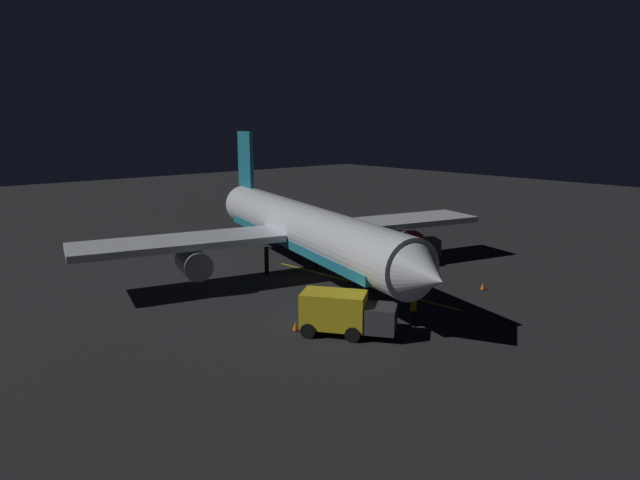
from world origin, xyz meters
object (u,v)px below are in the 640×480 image
at_px(baggage_truck, 343,314).
at_px(traffic_cone_under_wing, 347,332).
at_px(traffic_cone_near_left, 483,286).
at_px(airliner, 300,228).
at_px(ground_crew_worker, 413,310).
at_px(traffic_cone_near_right, 295,327).
at_px(catering_truck, 404,246).

relative_size(baggage_truck, traffic_cone_under_wing, 10.38).
distance_m(traffic_cone_near_left, traffic_cone_under_wing, 14.16).
xyz_separation_m(airliner, ground_crew_worker, (1.37, 12.98, -3.13)).
bearing_deg(traffic_cone_under_wing, airliner, -116.95).
relative_size(baggage_truck, traffic_cone_near_right, 10.38).
distance_m(airliner, catering_truck, 11.06).
height_order(catering_truck, ground_crew_worker, catering_truck).
bearing_deg(baggage_truck, traffic_cone_near_right, -53.38).
xyz_separation_m(airliner, catering_truck, (-10.55, 1.91, -2.71)).
bearing_deg(airliner, ground_crew_worker, 83.96).
relative_size(ground_crew_worker, traffic_cone_near_right, 3.16).
relative_size(airliner, traffic_cone_near_left, 64.52).
xyz_separation_m(catering_truck, traffic_cone_under_wing, (16.59, 9.96, -1.05)).
distance_m(baggage_truck, catering_truck, 19.15).
relative_size(catering_truck, traffic_cone_under_wing, 10.90).
bearing_deg(baggage_truck, airliner, -117.59).
bearing_deg(traffic_cone_under_wing, catering_truck, -149.03).
bearing_deg(traffic_cone_near_right, traffic_cone_under_wing, 122.50).
xyz_separation_m(baggage_truck, catering_truck, (-16.57, -9.60, 0.01)).
bearing_deg(traffic_cone_near_left, traffic_cone_near_right, -9.54).
height_order(catering_truck, traffic_cone_under_wing, catering_truck).
relative_size(catering_truck, ground_crew_worker, 3.45).
bearing_deg(catering_truck, ground_crew_worker, 42.85).
bearing_deg(traffic_cone_near_left, baggage_truck, -1.23).
distance_m(ground_crew_worker, traffic_cone_near_right, 7.49).
bearing_deg(airliner, catering_truck, 169.72).
distance_m(catering_truck, traffic_cone_near_left, 10.25).
bearing_deg(traffic_cone_under_wing, traffic_cone_near_right, -57.50).
xyz_separation_m(baggage_truck, traffic_cone_near_right, (1.76, -2.37, -1.04)).
distance_m(airliner, traffic_cone_near_left, 14.82).
xyz_separation_m(ground_crew_worker, traffic_cone_near_right, (6.40, -3.83, -0.64)).
bearing_deg(ground_crew_worker, baggage_truck, -17.51).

